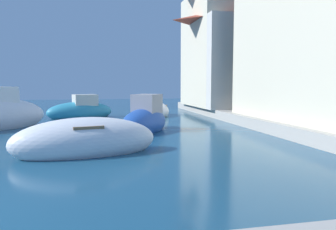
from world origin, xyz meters
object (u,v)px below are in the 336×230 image
at_px(moored_boat_5, 145,120).
at_px(waterfront_building_annex, 241,56).
at_px(waterfront_building_far, 236,42).
at_px(moored_boat_2, 86,141).
at_px(moored_boat_4, 160,111).
at_px(moored_boat_9, 81,111).

height_order(moored_boat_5, waterfront_building_annex, waterfront_building_annex).
height_order(moored_boat_5, waterfront_building_far, waterfront_building_far).
relative_size(moored_boat_5, waterfront_building_annex, 0.54).
distance_m(moored_boat_2, moored_boat_4, 11.71).
bearing_deg(moored_boat_4, moored_boat_5, -5.10).
height_order(moored_boat_2, waterfront_building_far, waterfront_building_far).
xyz_separation_m(moored_boat_9, waterfront_building_annex, (10.75, 0.78, 3.54)).
bearing_deg(moored_boat_9, waterfront_building_annex, 166.98).
xyz_separation_m(moored_boat_4, waterfront_building_far, (5.83, 1.46, 4.74)).
xyz_separation_m(moored_boat_2, moored_boat_4, (4.23, 10.91, -0.09)).
relative_size(moored_boat_9, waterfront_building_far, 0.47).
bearing_deg(moored_boat_2, moored_boat_9, -97.65).
xyz_separation_m(moored_boat_4, moored_boat_9, (-4.92, -0.17, 0.14)).
relative_size(moored_boat_2, moored_boat_4, 1.35).
xyz_separation_m(moored_boat_2, moored_boat_9, (-0.68, 10.75, 0.04)).
bearing_deg(waterfront_building_annex, moored_boat_2, -131.12).
xyz_separation_m(moored_boat_9, waterfront_building_far, (10.75, 1.62, 4.60)).
relative_size(moored_boat_9, waterfront_building_annex, 0.60).
relative_size(moored_boat_2, moored_boat_5, 1.17).
distance_m(waterfront_building_annex, waterfront_building_far, 1.35).
distance_m(moored_boat_4, moored_boat_5, 7.01).
height_order(moored_boat_2, waterfront_building_annex, waterfront_building_annex).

